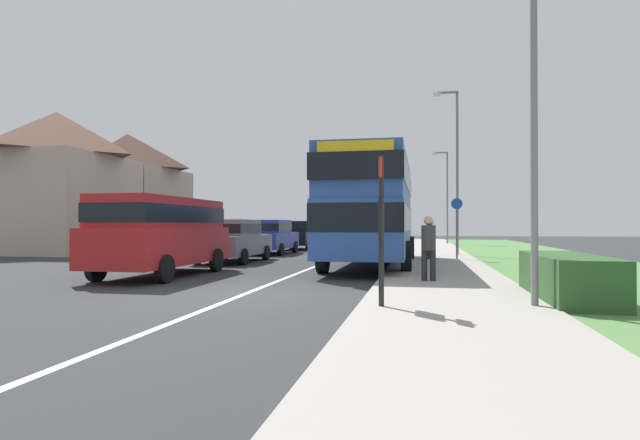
{
  "coord_description": "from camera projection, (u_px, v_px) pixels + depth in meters",
  "views": [
    {
      "loc": [
        3.65,
        -10.4,
        1.46
      ],
      "look_at": [
        0.79,
        4.16,
        1.6
      ],
      "focal_mm": 28.96,
      "sensor_mm": 36.0,
      "label": 1
    }
  ],
  "objects": [
    {
      "name": "ground_plane",
      "position": [
        246.0,
        294.0,
        10.89
      ],
      "size": [
        120.0,
        120.0,
        0.0
      ],
      "primitive_type": "plane",
      "color": "#2D3033"
    },
    {
      "name": "lane_marking_centre",
      "position": [
        319.0,
        265.0,
        18.74
      ],
      "size": [
        0.14,
        60.0,
        0.01
      ],
      "primitive_type": "cube",
      "color": "silver",
      "rests_on": "ground_plane"
    },
    {
      "name": "pavement_near_side",
      "position": [
        439.0,
        270.0,
        15.97
      ],
      "size": [
        3.2,
        68.0,
        0.12
      ],
      "primitive_type": "cube",
      "color": "#9E998E",
      "rests_on": "ground_plane"
    },
    {
      "name": "grass_verge_seaward",
      "position": [
        589.0,
        273.0,
        15.14
      ],
      "size": [
        6.0,
        68.0,
        0.08
      ],
      "primitive_type": "cube",
      "color": "#517F42",
      "rests_on": "ground_plane"
    },
    {
      "name": "roadside_hedge",
      "position": [
        567.0,
        279.0,
        9.55
      ],
      "size": [
        1.1,
        3.35,
        0.9
      ],
      "primitive_type": "cube",
      "color": "#2D5128",
      "rests_on": "ground_plane"
    },
    {
      "name": "double_decker_bus",
      "position": [
        372.0,
        205.0,
        17.95
      ],
      "size": [
        2.8,
        9.57,
        3.7
      ],
      "color": "#284C93",
      "rests_on": "ground_plane"
    },
    {
      "name": "parked_van_red",
      "position": [
        162.0,
        230.0,
        14.65
      ],
      "size": [
        2.11,
        5.3,
        2.22
      ],
      "color": "#B21E1E",
      "rests_on": "ground_plane"
    },
    {
      "name": "parked_car_grey",
      "position": [
        233.0,
        239.0,
        20.16
      ],
      "size": [
        1.99,
        4.47,
        1.66
      ],
      "color": "slate",
      "rests_on": "ground_plane"
    },
    {
      "name": "parked_car_blue",
      "position": [
        271.0,
        235.0,
        25.72
      ],
      "size": [
        1.95,
        4.48,
        1.7
      ],
      "color": "navy",
      "rests_on": "ground_plane"
    },
    {
      "name": "parked_car_black",
      "position": [
        299.0,
        234.0,
        30.61
      ],
      "size": [
        1.88,
        4.08,
        1.69
      ],
      "color": "black",
      "rests_on": "ground_plane"
    },
    {
      "name": "pedestrian_at_stop",
      "position": [
        429.0,
        245.0,
        12.34
      ],
      "size": [
        0.34,
        0.34,
        1.67
      ],
      "color": "#23232D",
      "rests_on": "ground_plane"
    },
    {
      "name": "pedestrian_walking_away",
      "position": [
        431.0,
        237.0,
        20.26
      ],
      "size": [
        0.34,
        0.34,
        1.67
      ],
      "color": "#23232D",
      "rests_on": "ground_plane"
    },
    {
      "name": "bus_stop_sign",
      "position": [
        381.0,
        220.0,
        8.51
      ],
      "size": [
        0.09,
        0.52,
        2.6
      ],
      "color": "black",
      "rests_on": "ground_plane"
    },
    {
      "name": "cycle_route_sign",
      "position": [
        457.0,
        226.0,
        20.39
      ],
      "size": [
        0.44,
        0.08,
        2.52
      ],
      "color": "slate",
      "rests_on": "ground_plane"
    },
    {
      "name": "street_lamp_near",
      "position": [
        527.0,
        51.0,
        8.62
      ],
      "size": [
        1.14,
        0.2,
        7.63
      ],
      "color": "slate",
      "rests_on": "ground_plane"
    },
    {
      "name": "street_lamp_mid",
      "position": [
        455.0,
        162.0,
        23.34
      ],
      "size": [
        1.14,
        0.2,
        7.53
      ],
      "color": "slate",
      "rests_on": "ground_plane"
    },
    {
      "name": "street_lamp_far",
      "position": [
        446.0,
        191.0,
        37.15
      ],
      "size": [
        1.14,
        0.2,
        6.74
      ],
      "color": "slate",
      "rests_on": "ground_plane"
    },
    {
      "name": "house_terrace_far_side",
      "position": [
        96.0,
        187.0,
        30.31
      ],
      "size": [
        6.18,
        13.22,
        7.4
      ],
      "color": "#C1A88E",
      "rests_on": "ground_plane"
    }
  ]
}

